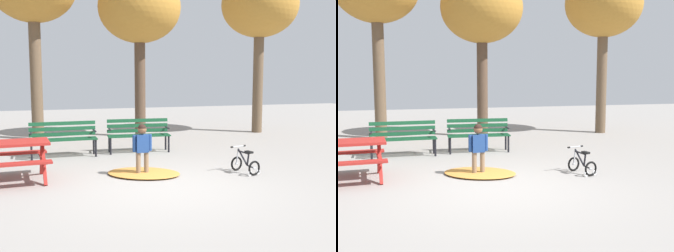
# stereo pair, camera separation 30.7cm
# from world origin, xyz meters

# --- Properties ---
(ground) EXTENTS (36.00, 36.00, 0.00)m
(ground) POSITION_xyz_m (0.00, 0.00, 0.00)
(ground) COLOR gray
(park_bench_far_left) EXTENTS (1.61, 0.48, 0.85)m
(park_bench_far_left) POSITION_xyz_m (-1.50, 3.45, 0.51)
(park_bench_far_left) COLOR #144728
(park_bench_far_left) RESTS_ON ground
(park_bench_left) EXTENTS (1.63, 0.58, 0.85)m
(park_bench_left) POSITION_xyz_m (0.41, 3.55, 0.51)
(park_bench_left) COLOR #144728
(park_bench_left) RESTS_ON ground
(child_standing) EXTENTS (0.39, 0.18, 1.04)m
(child_standing) POSITION_xyz_m (-0.14, 0.94, 0.61)
(child_standing) COLOR #7F664C
(child_standing) RESTS_ON ground
(kids_bicycle) EXTENTS (0.48, 0.62, 0.54)m
(kids_bicycle) POSITION_xyz_m (1.92, 0.54, 0.20)
(kids_bicycle) COLOR black
(kids_bicycle) RESTS_ON ground
(leaf_pile) EXTENTS (1.79, 1.63, 0.07)m
(leaf_pile) POSITION_xyz_m (-0.09, 1.03, 0.04)
(leaf_pile) COLOR #C68438
(leaf_pile) RESTS_ON ground
(tree_center) EXTENTS (2.60, 2.60, 5.19)m
(tree_center) POSITION_xyz_m (1.10, 6.15, 4.03)
(tree_center) COLOR brown
(tree_center) RESTS_ON ground
(tree_right) EXTENTS (2.60, 2.60, 5.47)m
(tree_right) POSITION_xyz_m (5.27, 5.99, 4.29)
(tree_right) COLOR brown
(tree_right) RESTS_ON ground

